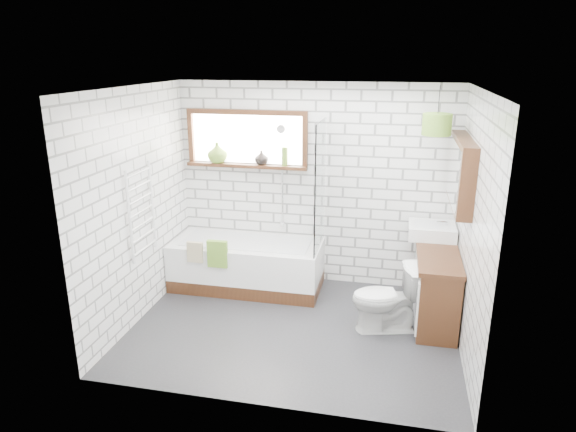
% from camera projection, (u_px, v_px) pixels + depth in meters
% --- Properties ---
extents(floor, '(3.40, 2.60, 0.01)m').
position_uv_depth(floor, '(293.00, 328.00, 5.50)').
color(floor, '#252529').
rests_on(floor, ground).
extents(ceiling, '(3.40, 2.60, 0.01)m').
position_uv_depth(ceiling, '(294.00, 88.00, 4.74)').
color(ceiling, white).
rests_on(ceiling, ground).
extents(wall_back, '(3.40, 0.01, 2.50)m').
position_uv_depth(wall_back, '(315.00, 186.00, 6.34)').
color(wall_back, white).
rests_on(wall_back, ground).
extents(wall_front, '(3.40, 0.01, 2.50)m').
position_uv_depth(wall_front, '(259.00, 268.00, 3.91)').
color(wall_front, white).
rests_on(wall_front, ground).
extents(wall_left, '(0.01, 2.60, 2.50)m').
position_uv_depth(wall_left, '(137.00, 207.00, 5.46)').
color(wall_left, white).
rests_on(wall_left, ground).
extents(wall_right, '(0.01, 2.60, 2.50)m').
position_uv_depth(wall_right, '(472.00, 228.00, 4.78)').
color(wall_right, white).
rests_on(wall_right, ground).
extents(window, '(1.52, 0.16, 0.68)m').
position_uv_depth(window, '(247.00, 139.00, 6.30)').
color(window, '#331A0E').
rests_on(window, wall_back).
extents(towel_radiator, '(0.06, 0.52, 1.00)m').
position_uv_depth(towel_radiator, '(141.00, 211.00, 5.47)').
color(towel_radiator, white).
rests_on(towel_radiator, wall_left).
extents(mirror_cabinet, '(0.16, 1.20, 0.70)m').
position_uv_depth(mirror_cabinet, '(461.00, 172.00, 5.24)').
color(mirror_cabinet, '#331A0E').
rests_on(mirror_cabinet, wall_right).
extents(shower_riser, '(0.02, 0.02, 1.30)m').
position_uv_depth(shower_riser, '(282.00, 177.00, 6.35)').
color(shower_riser, silver).
rests_on(shower_riser, wall_back).
extents(bathtub, '(1.84, 0.81, 0.59)m').
position_uv_depth(bathtub, '(247.00, 264.00, 6.40)').
color(bathtub, white).
rests_on(bathtub, floor).
extents(shower_screen, '(0.02, 0.72, 1.50)m').
position_uv_depth(shower_screen, '(320.00, 187.00, 5.90)').
color(shower_screen, white).
rests_on(shower_screen, bathtub).
extents(towel_green, '(0.24, 0.06, 0.32)m').
position_uv_depth(towel_green, '(217.00, 254.00, 5.98)').
color(towel_green, olive).
rests_on(towel_green, bathtub).
extents(towel_beige, '(0.19, 0.05, 0.25)m').
position_uv_depth(towel_beige, '(195.00, 252.00, 6.04)').
color(towel_beige, tan).
rests_on(towel_beige, bathtub).
extents(vanity, '(0.44, 1.36, 0.78)m').
position_uv_depth(vanity, '(436.00, 283.00, 5.65)').
color(vanity, '#331A0E').
rests_on(vanity, floor).
extents(basin, '(0.53, 0.46, 0.15)m').
position_uv_depth(basin, '(432.00, 231.00, 5.91)').
color(basin, white).
rests_on(basin, vanity).
extents(tap, '(0.04, 0.04, 0.14)m').
position_uv_depth(tap, '(447.00, 228.00, 5.86)').
color(tap, silver).
rests_on(tap, vanity).
extents(toilet, '(0.58, 0.80, 0.73)m').
position_uv_depth(toilet, '(387.00, 298.00, 5.36)').
color(toilet, white).
rests_on(toilet, floor).
extents(vase_olive, '(0.28, 0.28, 0.25)m').
position_uv_depth(vase_olive, '(217.00, 154.00, 6.41)').
color(vase_olive, olive).
rests_on(vase_olive, window).
extents(vase_dark, '(0.17, 0.17, 0.18)m').
position_uv_depth(vase_dark, '(261.00, 159.00, 6.30)').
color(vase_dark, black).
rests_on(vase_dark, window).
extents(bottle, '(0.09, 0.09, 0.22)m').
position_uv_depth(bottle, '(285.00, 158.00, 6.24)').
color(bottle, olive).
rests_on(bottle, window).
extents(pendant, '(0.30, 0.30, 0.22)m').
position_uv_depth(pendant, '(437.00, 124.00, 5.37)').
color(pendant, olive).
rests_on(pendant, ceiling).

